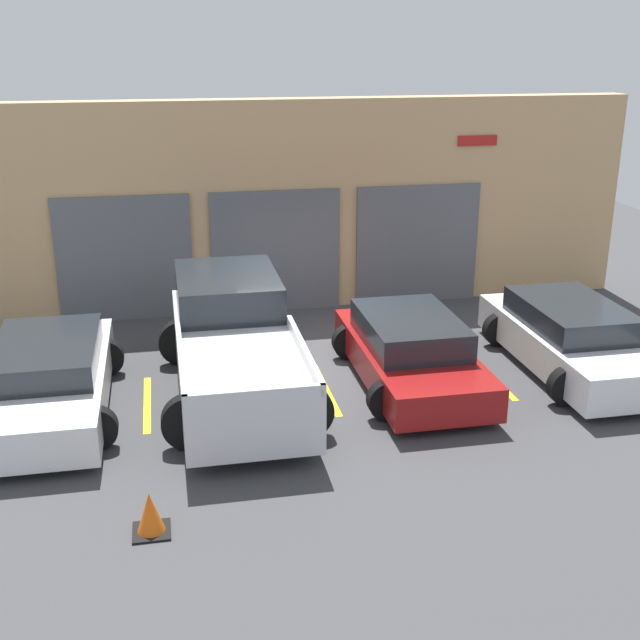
% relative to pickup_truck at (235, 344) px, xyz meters
% --- Properties ---
extents(ground_plane, '(28.00, 28.00, 0.00)m').
position_rel_pickup_truck_xyz_m(ground_plane, '(1.52, 1.15, -0.83)').
color(ground_plane, '#3D3D3F').
extents(shophouse_building, '(15.68, 0.68, 4.55)m').
position_rel_pickup_truck_xyz_m(shophouse_building, '(1.51, 4.43, 1.41)').
color(shophouse_building, tan).
rests_on(shophouse_building, ground).
extents(pickup_truck, '(2.58, 5.36, 1.75)m').
position_rel_pickup_truck_xyz_m(pickup_truck, '(0.00, 0.00, 0.00)').
color(pickup_truck, silver).
rests_on(pickup_truck, ground).
extents(sedan_white, '(2.26, 4.54, 1.19)m').
position_rel_pickup_truck_xyz_m(sedan_white, '(-3.04, -0.27, -0.26)').
color(sedan_white, white).
rests_on(sedan_white, ground).
extents(sedan_side, '(2.23, 4.23, 1.20)m').
position_rel_pickup_truck_xyz_m(sedan_side, '(3.04, -0.27, -0.26)').
color(sedan_side, maroon).
rests_on(sedan_side, ground).
extents(van_right, '(2.20, 4.45, 1.25)m').
position_rel_pickup_truck_xyz_m(van_right, '(6.08, -0.27, -0.24)').
color(van_right, white).
rests_on(van_right, ground).
extents(parking_stripe_left, '(0.12, 2.20, 0.01)m').
position_rel_pickup_truck_xyz_m(parking_stripe_left, '(-1.52, -0.30, -0.83)').
color(parking_stripe_left, gold).
rests_on(parking_stripe_left, ground).
extents(parking_stripe_centre, '(0.12, 2.20, 0.01)m').
position_rel_pickup_truck_xyz_m(parking_stripe_centre, '(1.52, -0.30, -0.83)').
color(parking_stripe_centre, gold).
rests_on(parking_stripe_centre, ground).
extents(parking_stripe_right, '(0.12, 2.20, 0.01)m').
position_rel_pickup_truck_xyz_m(parking_stripe_right, '(4.56, -0.30, -0.83)').
color(parking_stripe_right, gold).
rests_on(parking_stripe_right, ground).
extents(traffic_cone, '(0.47, 0.47, 0.55)m').
position_rel_pickup_truck_xyz_m(traffic_cone, '(-1.45, -4.05, -0.58)').
color(traffic_cone, black).
rests_on(traffic_cone, ground).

